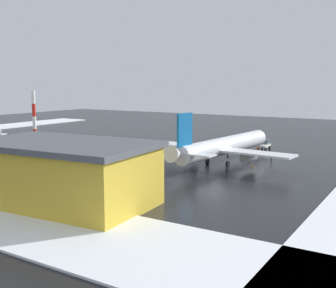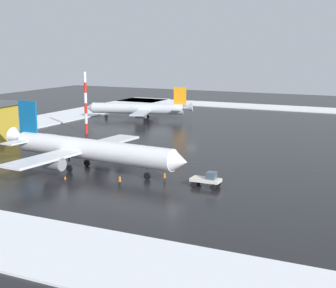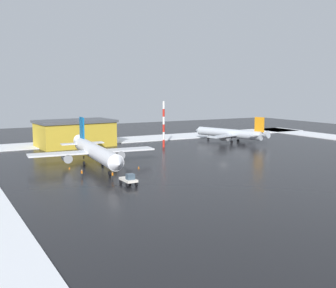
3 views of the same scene
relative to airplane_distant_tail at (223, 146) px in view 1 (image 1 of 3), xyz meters
name	(u,v)px [view 1 (image 1 of 3)]	position (x,y,z in m)	size (l,w,h in m)	color
ground_plane	(103,147)	(-36.09, 4.10, -3.76)	(240.00, 240.00, 0.00)	black
airplane_distant_tail	(223,146)	(0.00, 0.00, 0.00)	(31.86, 38.36, 11.38)	white
pushback_tug	(264,145)	(1.02, 22.63, -2.48)	(2.33, 4.62, 2.50)	silver
ground_crew_by_nose_gear	(257,150)	(1.72, 15.65, -2.79)	(0.36, 0.36, 1.71)	black
ground_crew_near_tug	(271,155)	(6.84, 10.51, -2.79)	(0.36, 0.36, 1.71)	black
antenna_mast	(35,129)	(-31.18, -22.02, 3.80)	(0.70, 0.70, 15.12)	red
cargo_hangar	(63,173)	(-6.50, -38.47, 0.68)	(26.05, 16.82, 8.80)	gold
traffic_cone_near_nose	(203,154)	(-8.33, 7.29, -3.49)	(0.36, 0.36, 0.55)	orange
traffic_cone_mid_line	(253,166)	(6.55, -0.11, -3.49)	(0.36, 0.36, 0.55)	orange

